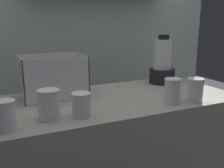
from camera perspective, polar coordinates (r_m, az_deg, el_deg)
The scene contains 8 objects.
back_wall_unit at distance 2.08m, azimuth -8.99°, elevation 12.16°, with size 2.60×0.24×2.50m.
carrot_display_bin at distance 1.46m, azimuth -12.65°, elevation -0.01°, with size 0.35×0.23×0.23m.
blender_pitcher at distance 1.78m, azimuth 11.23°, elevation 4.38°, with size 0.17×0.17×0.33m.
juice_cup_orange_far_left at distance 1.07m, azimuth -22.69°, elevation -6.94°, with size 0.08×0.08×0.12m.
juice_cup_pomegranate_left at distance 1.13m, azimuth -13.92°, elevation -4.86°, with size 0.10×0.10×0.13m.
juice_cup_carrot_middle at distance 1.14m, azimuth -6.86°, elevation -4.91°, with size 0.09×0.09×0.11m.
juice_cup_carrot_right at distance 1.35m, azimuth 13.34°, elevation -1.84°, with size 0.08×0.08×0.13m.
juice_cup_beet_far_right at distance 1.42m, azimuth 18.04°, elevation -1.49°, with size 0.09×0.09×0.12m.
Camera 1 is at (-0.57, -1.24, 1.31)m, focal length 40.88 mm.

